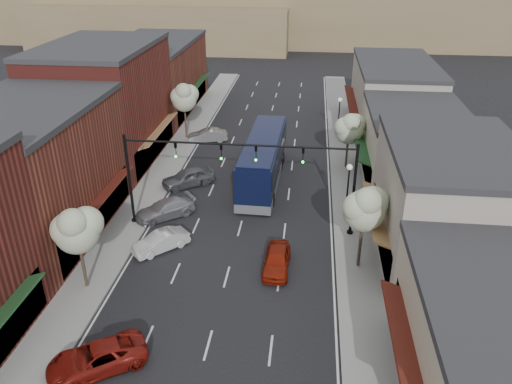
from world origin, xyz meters
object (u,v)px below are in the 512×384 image
(signal_mast_right, at_px, (320,175))
(lamp_post_far, at_px, (339,111))
(parked_car_d, at_px, (188,177))
(tree_left_far, at_px, (184,97))
(tree_right_near, at_px, (365,207))
(tree_right_far, at_px, (350,128))
(red_hatchback, at_px, (277,260))
(coach_bus, at_px, (263,159))
(parked_car_c, at_px, (165,209))
(tree_left_near, at_px, (77,229))
(parked_car_b, at_px, (161,242))
(signal_mast_left, at_px, (160,168))
(parked_car_e, at_px, (208,136))
(lamp_post_near, at_px, (348,182))
(parked_car_a, at_px, (97,358))

(signal_mast_right, distance_m, lamp_post_far, 20.19)
(signal_mast_right, bearing_deg, parked_car_d, 148.75)
(tree_left_far, bearing_deg, lamp_post_far, 7.30)
(tree_right_near, height_order, tree_right_far, tree_right_near)
(tree_left_far, height_order, lamp_post_far, tree_left_far)
(tree_right_far, xyz_separation_m, red_hatchback, (-5.27, -16.73, -3.30))
(coach_bus, distance_m, parked_car_c, 10.04)
(tree_right_near, height_order, red_hatchback, tree_right_near)
(tree_left_near, bearing_deg, tree_right_far, 50.31)
(tree_left_near, height_order, parked_car_b, tree_left_near)
(signal_mast_left, relative_size, parked_car_c, 1.76)
(signal_mast_right, height_order, coach_bus, signal_mast_right)
(tree_right_near, distance_m, red_hatchback, 6.51)
(tree_right_near, bearing_deg, lamp_post_far, 91.30)
(tree_right_near, relative_size, red_hatchback, 1.46)
(red_hatchback, bearing_deg, signal_mast_left, 152.21)
(parked_car_e, bearing_deg, tree_right_far, 53.47)
(parked_car_b, bearing_deg, tree_right_far, 95.16)
(signal_mast_right, relative_size, red_hatchback, 2.01)
(tree_left_near, distance_m, parked_car_c, 10.09)
(tree_left_near, height_order, tree_left_far, tree_left_far)
(tree_right_far, relative_size, tree_left_near, 0.95)
(parked_car_d, bearing_deg, lamp_post_near, 37.28)
(red_hatchback, bearing_deg, parked_car_e, 113.04)
(lamp_post_far, bearing_deg, parked_car_c, -125.93)
(tree_right_far, distance_m, coach_bus, 8.48)
(parked_car_a, bearing_deg, tree_right_far, 119.66)
(parked_car_c, bearing_deg, signal_mast_left, -24.02)
(parked_car_b, relative_size, parked_car_c, 0.84)
(parked_car_b, bearing_deg, parked_car_e, 138.59)
(tree_left_far, relative_size, parked_car_d, 1.34)
(coach_bus, bearing_deg, tree_left_far, 135.34)
(signal_mast_left, height_order, lamp_post_near, signal_mast_left)
(parked_car_d, bearing_deg, parked_car_b, -32.47)
(lamp_post_near, xyz_separation_m, red_hatchback, (-4.73, -7.29, -2.31))
(coach_bus, bearing_deg, parked_car_c, -131.55)
(lamp_post_far, bearing_deg, coach_bus, -120.56)
(tree_right_near, xyz_separation_m, parked_car_b, (-13.31, 0.65, -3.80))
(tree_left_near, height_order, parked_car_d, tree_left_near)
(tree_left_far, distance_m, parked_car_d, 12.21)
(signal_mast_left, relative_size, red_hatchback, 2.01)
(tree_left_near, bearing_deg, red_hatchback, 16.10)
(parked_car_d, height_order, parked_car_e, parked_car_d)
(signal_mast_left, relative_size, tree_left_near, 1.44)
(coach_bus, xyz_separation_m, parked_car_a, (-5.99, -22.48, -1.41))
(parked_car_a, xyz_separation_m, parked_car_b, (0.12, 10.74, -0.02))
(tree_left_near, xyz_separation_m, lamp_post_far, (16.05, 28.06, -1.22))
(lamp_post_far, distance_m, parked_car_a, 36.57)
(tree_right_far, distance_m, parked_car_e, 15.57)
(tree_right_far, bearing_deg, coach_bus, -154.11)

